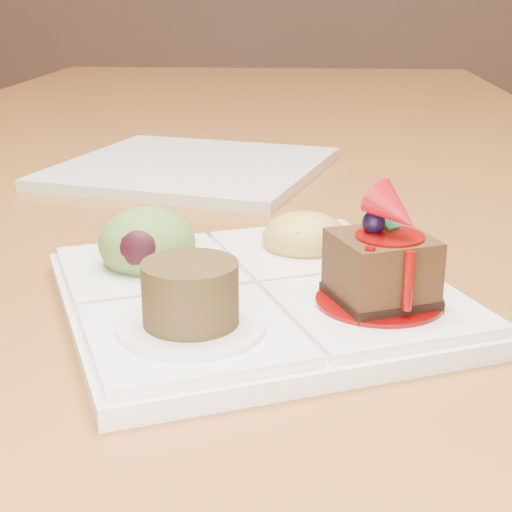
{
  "coord_description": "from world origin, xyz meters",
  "views": [
    {
      "loc": [
        0.12,
        -1.13,
        0.94
      ],
      "look_at": [
        0.09,
        -0.68,
        0.79
      ],
      "focal_mm": 55.0,
      "sensor_mm": 36.0,
      "label": 1
    }
  ],
  "objects": [
    {
      "name": "second_plate",
      "position": [
        -0.01,
        -0.3,
        0.76
      ],
      "size": [
        0.32,
        0.32,
        0.01
      ],
      "primitive_type": "cube",
      "rotation": [
        0.0,
        0.0,
        -0.26
      ],
      "color": "silver",
      "rests_on": "dining_table"
    },
    {
      "name": "dining_table",
      "position": [
        0.0,
        0.0,
        0.68
      ],
      "size": [
        1.0,
        1.8,
        0.75
      ],
      "color": "brown",
      "rests_on": "ground"
    },
    {
      "name": "sampler_plate",
      "position": [
        0.09,
        -0.67,
        0.77
      ],
      "size": [
        0.3,
        0.3,
        0.09
      ],
      "rotation": [
        0.0,
        0.0,
        0.41
      ],
      "color": "silver",
      "rests_on": "dining_table"
    }
  ]
}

